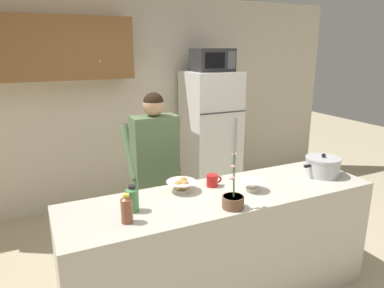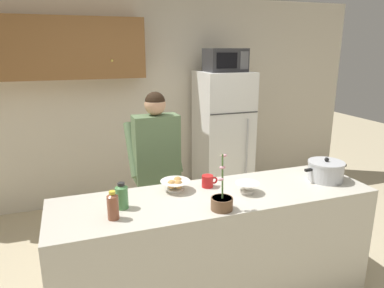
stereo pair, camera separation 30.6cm
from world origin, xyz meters
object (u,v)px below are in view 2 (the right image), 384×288
object	(u,v)px
bread_bowl	(175,185)
microwave	(225,60)
person_near_pot	(156,158)
bottle_near_edge	(122,196)
bottle_mid_counter	(113,205)
potted_orchid	(222,201)
refrigerator	(223,137)
empty_bowl	(247,187)
cooking_pot	(326,171)
coffee_mug	(208,181)

from	to	relation	value
bread_bowl	microwave	bearing A→B (deg)	55.14
person_near_pot	bottle_near_edge	bearing A→B (deg)	-119.22
bottle_mid_counter	person_near_pot	bearing A→B (deg)	60.88
bread_bowl	potted_orchid	xyz separation A→B (m)	(0.20, -0.41, 0.01)
refrigerator	microwave	xyz separation A→B (m)	(0.00, -0.02, 0.99)
bottle_mid_counter	empty_bowl	bearing A→B (deg)	5.07
person_near_pot	empty_bowl	distance (m)	0.96
cooking_pot	bottle_near_edge	distance (m)	1.66
person_near_pot	coffee_mug	distance (m)	0.67
bread_bowl	bottle_mid_counter	xyz separation A→B (m)	(-0.51, -0.31, 0.04)
refrigerator	bottle_mid_counter	size ratio (longest dim) A/B	8.85
bottle_mid_counter	potted_orchid	bearing A→B (deg)	-8.47
bottle_near_edge	potted_orchid	size ratio (longest dim) A/B	0.47
cooking_pot	potted_orchid	bearing A→B (deg)	-168.06
coffee_mug	empty_bowl	distance (m)	0.31
microwave	refrigerator	bearing A→B (deg)	90.07
coffee_mug	bottle_near_edge	bearing A→B (deg)	-167.21
bottle_mid_counter	cooking_pot	bearing A→B (deg)	3.69
coffee_mug	empty_bowl	world-z (taller)	coffee_mug
bread_bowl	bottle_near_edge	xyz separation A→B (m)	(-0.43, -0.17, 0.04)
refrigerator	person_near_pot	size ratio (longest dim) A/B	1.05
refrigerator	bottle_near_edge	world-z (taller)	refrigerator
coffee_mug	bottle_mid_counter	world-z (taller)	bottle_mid_counter
refrigerator	microwave	bearing A→B (deg)	-89.93
potted_orchid	refrigerator	bearing A→B (deg)	65.55
person_near_pot	bottle_near_edge	xyz separation A→B (m)	(-0.43, -0.77, 0.01)
empty_bowl	cooking_pot	bearing A→B (deg)	1.80
bread_bowl	refrigerator	bearing A→B (deg)	55.49
coffee_mug	empty_bowl	bearing A→B (deg)	-41.42
bottle_near_edge	person_near_pot	bearing A→B (deg)	60.78
empty_bowl	potted_orchid	xyz separation A→B (m)	(-0.30, -0.19, 0.01)
person_near_pot	coffee_mug	size ratio (longest dim) A/B	12.29
microwave	bottle_near_edge	distance (m)	2.55
bread_bowl	empty_bowl	bearing A→B (deg)	-23.56
microwave	bottle_near_edge	world-z (taller)	microwave
bottle_near_edge	bottle_mid_counter	size ratio (longest dim) A/B	0.97
coffee_mug	refrigerator	bearing A→B (deg)	62.19
microwave	potted_orchid	size ratio (longest dim) A/B	1.23
coffee_mug	bottle_near_edge	world-z (taller)	bottle_near_edge
cooking_pot	bread_bowl	size ratio (longest dim) A/B	1.75
microwave	coffee_mug	bearing A→B (deg)	-118.13
potted_orchid	microwave	bearing A→B (deg)	65.32
microwave	potted_orchid	distance (m)	2.43
refrigerator	bread_bowl	distance (m)	2.04
person_near_pot	bottle_mid_counter	distance (m)	1.04
person_near_pot	coffee_mug	bearing A→B (deg)	-66.81
potted_orchid	bottle_mid_counter	bearing A→B (deg)	171.53
person_near_pot	bottle_mid_counter	size ratio (longest dim) A/B	8.42
bread_bowl	cooking_pot	bearing A→B (deg)	-8.96
coffee_mug	bread_bowl	bearing A→B (deg)	177.95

